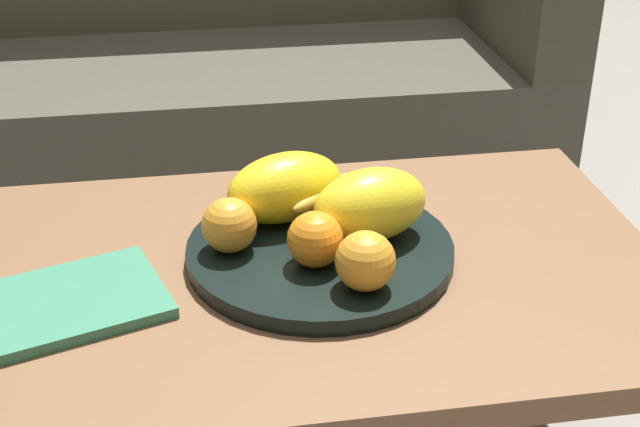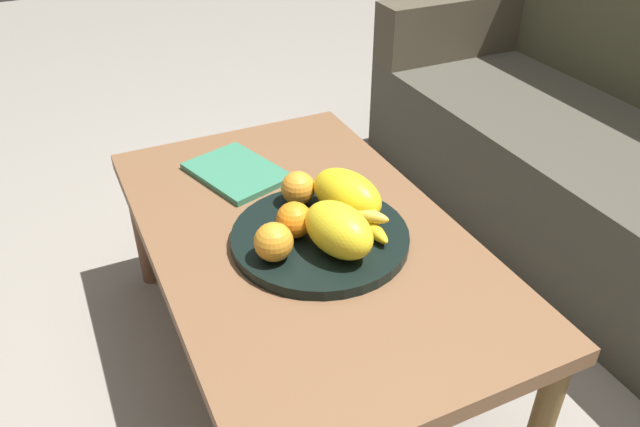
% 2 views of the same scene
% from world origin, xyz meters
% --- Properties ---
extents(ground_plane, '(8.00, 8.00, 0.00)m').
position_xyz_m(ground_plane, '(0.00, 0.00, 0.00)').
color(ground_plane, gray).
extents(coffee_table, '(1.10, 0.66, 0.42)m').
position_xyz_m(coffee_table, '(0.00, 0.00, 0.38)').
color(coffee_table, brown).
rests_on(coffee_table, ground_plane).
extents(couch, '(1.70, 0.70, 0.90)m').
position_xyz_m(couch, '(-0.07, 1.09, 0.30)').
color(couch, '#464338').
rests_on(couch, ground_plane).
extents(fruit_bowl, '(0.39, 0.39, 0.03)m').
position_xyz_m(fruit_bowl, '(0.05, 0.02, 0.43)').
color(fruit_bowl, black).
rests_on(fruit_bowl, coffee_table).
extents(melon_large_front, '(0.19, 0.15, 0.11)m').
position_xyz_m(melon_large_front, '(0.12, 0.02, 0.50)').
color(melon_large_front, yellow).
rests_on(melon_large_front, fruit_bowl).
extents(melon_smaller_beside, '(0.21, 0.16, 0.11)m').
position_xyz_m(melon_smaller_beside, '(0.01, 0.10, 0.50)').
color(melon_smaller_beside, yellow).
rests_on(melon_smaller_beside, fruit_bowl).
extents(orange_front, '(0.08, 0.08, 0.08)m').
position_xyz_m(orange_front, '(0.09, -0.11, 0.48)').
color(orange_front, orange).
rests_on(orange_front, fruit_bowl).
extents(orange_left, '(0.08, 0.08, 0.08)m').
position_xyz_m(orange_left, '(0.03, -0.04, 0.48)').
color(orange_left, orange).
rests_on(orange_left, fruit_bowl).
extents(orange_right, '(0.08, 0.08, 0.08)m').
position_xyz_m(orange_right, '(-0.08, 0.02, 0.48)').
color(orange_right, orange).
rests_on(orange_right, fruit_bowl).
extents(banana_bunch, '(0.16, 0.14, 0.06)m').
position_xyz_m(banana_bunch, '(0.08, 0.10, 0.47)').
color(banana_bunch, gold).
rests_on(banana_bunch, fruit_bowl).
extents(magazine, '(0.29, 0.25, 0.02)m').
position_xyz_m(magazine, '(-0.30, -0.05, 0.43)').
color(magazine, '#377E5E').
rests_on(magazine, coffee_table).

